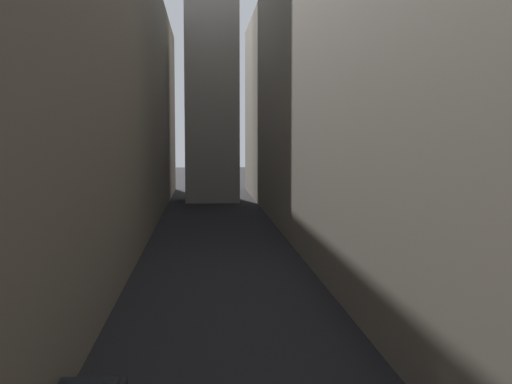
{
  "coord_description": "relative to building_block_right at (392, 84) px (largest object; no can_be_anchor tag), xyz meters",
  "views": [
    {
      "loc": [
        -1.14,
        0.34,
        8.16
      ],
      "look_at": [
        0.0,
        14.44,
        6.98
      ],
      "focal_mm": 45.94,
      "sensor_mm": 36.0,
      "label": 1
    }
  ],
  "objects": [
    {
      "name": "building_block_left",
      "position": [
        -25.32,
        0.0,
        -0.44
      ],
      "size": [
        13.05,
        108.0,
        23.56
      ],
      "primitive_type": "cube",
      "color": "#756B5B",
      "rests_on": "ground"
    },
    {
      "name": "building_block_right",
      "position": [
        0.0,
        0.0,
        0.0
      ],
      "size": [
        15.6,
        108.0,
        24.45
      ],
      "primitive_type": "cube",
      "color": "gray",
      "rests_on": "ground"
    },
    {
      "name": "ground_plane",
      "position": [
        -13.3,
        -2.0,
        -12.22
      ],
      "size": [
        264.0,
        264.0,
        0.0
      ],
      "primitive_type": "plane",
      "color": "black"
    }
  ]
}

